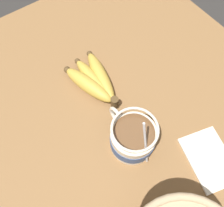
{
  "coord_description": "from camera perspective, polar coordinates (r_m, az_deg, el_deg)",
  "views": [
    {
      "loc": [
        -21.54,
        12.6,
        61.77
      ],
      "look_at": [
        1.31,
        -3.78,
        8.06
      ],
      "focal_mm": 40.0,
      "sensor_mm": 36.0,
      "label": 1
    }
  ],
  "objects": [
    {
      "name": "napkin",
      "position": [
        0.64,
        21.42,
        -11.72
      ],
      "size": [
        15.94,
        13.0,
        0.6
      ],
      "color": "beige",
      "rests_on": "table"
    },
    {
      "name": "coffee_mug",
      "position": [
        0.58,
        4.72,
        -7.85
      ],
      "size": [
        14.69,
        10.51,
        16.37
      ],
      "color": "beige",
      "rests_on": "table"
    },
    {
      "name": "table",
      "position": [
        0.65,
        -2.05,
        -5.11
      ],
      "size": [
        98.83,
        98.83,
        3.62
      ],
      "color": "brown",
      "rests_on": "ground"
    },
    {
      "name": "banana_bunch",
      "position": [
        0.67,
        -4.11,
        5.25
      ],
      "size": [
        19.06,
        11.82,
        4.3
      ],
      "color": "#4C381E",
      "rests_on": "table"
    }
  ]
}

